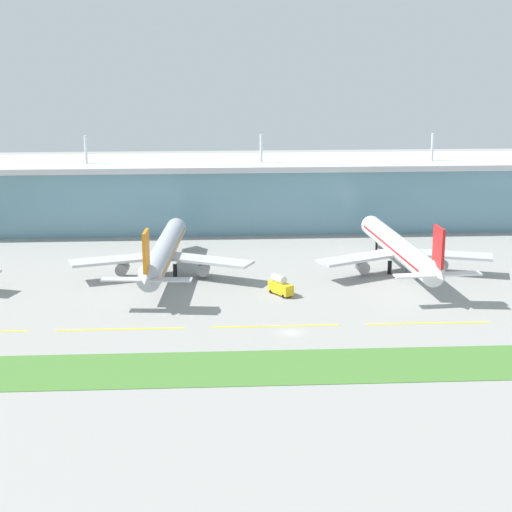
{
  "coord_description": "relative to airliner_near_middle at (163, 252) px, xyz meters",
  "views": [
    {
      "loc": [
        -17.83,
        -173.06,
        62.16
      ],
      "look_at": [
        -5.28,
        39.18,
        7.0
      ],
      "focal_mm": 59.8,
      "sensor_mm": 36.0,
      "label": 1
    }
  ],
  "objects": [
    {
      "name": "taxiway_stripe_centre",
      "position": [
        26.47,
        -42.29,
        -6.43
      ],
      "size": [
        28.0,
        0.7,
        0.04
      ],
      "primitive_type": "cube",
      "color": "yellow",
      "rests_on": "ground"
    },
    {
      "name": "terminal_building",
      "position": [
        29.47,
        59.8,
        4.95
      ],
      "size": [
        288.0,
        34.0,
        31.4
      ],
      "color": "#6693A8",
      "rests_on": "ground"
    },
    {
      "name": "ground_plane",
      "position": [
        29.47,
        -46.44,
        -6.45
      ],
      "size": [
        600.0,
        600.0,
        0.0
      ],
      "primitive_type": "plane",
      "color": "gray"
    },
    {
      "name": "airliner_far_middle",
      "position": [
        63.55,
        0.09,
        -0.0
      ],
      "size": [
        48.65,
        67.3,
        18.9
      ],
      "color": "white",
      "rests_on": "ground"
    },
    {
      "name": "taxiway_stripe_mid_east",
      "position": [
        60.47,
        -42.29,
        -6.43
      ],
      "size": [
        28.0,
        0.7,
        0.04
      ],
      "primitive_type": "cube",
      "color": "yellow",
      "rests_on": "ground"
    },
    {
      "name": "fuel_truck",
      "position": [
        29.52,
        -18.68,
        -4.19
      ],
      "size": [
        6.11,
        7.45,
        4.95
      ],
      "color": "gold",
      "rests_on": "ground"
    },
    {
      "name": "taxiway_stripe_mid_west",
      "position": [
        -7.53,
        -42.29,
        -6.43
      ],
      "size": [
        28.0,
        0.7,
        0.04
      ],
      "primitive_type": "cube",
      "color": "yellow",
      "rests_on": "ground"
    },
    {
      "name": "airliner_near_middle",
      "position": [
        0.0,
        0.0,
        0.0
      ],
      "size": [
        48.63,
        67.35,
        18.9
      ],
      "color": "#ADB2BC",
      "rests_on": "ground"
    },
    {
      "name": "grass_verge",
      "position": [
        29.47,
        -66.18,
        -6.4
      ],
      "size": [
        300.0,
        18.0,
        0.1
      ],
      "primitive_type": "cube",
      "color": "#477A33",
      "rests_on": "ground"
    }
  ]
}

